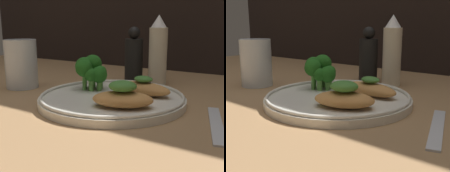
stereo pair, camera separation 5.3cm
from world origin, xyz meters
TOP-DOWN VIEW (x-y plane):
  - ground_plane at (0.00, 0.00)cm, footprint 180.00×180.00cm
  - plate at (0.00, 0.00)cm, footprint 27.98×27.98cm
  - grilled_meat_front at (5.34, -5.09)cm, footprint 11.64×9.13cm
  - grilled_meat_middle at (4.33, 4.62)cm, footprint 12.57×6.73cm
  - broccoli_bunch at (-7.07, 2.76)cm, footprint 7.37×6.85cm
  - sauce_bottle at (-0.38, 21.33)cm, footprint 4.53×4.53cm
  - pepper_grinder at (-6.81, 21.33)cm, footprint 4.78×4.78cm
  - drinking_glass at (-25.53, 0.25)cm, footprint 7.46×7.46cm
  - fork at (19.75, -1.48)cm, footprint 6.38×16.55cm

SIDE VIEW (x-z plane):
  - ground_plane at x=0.00cm, z-range -1.00..0.00cm
  - fork at x=19.75cm, z-range 0.00..0.60cm
  - plate at x=0.00cm, z-range -0.01..1.99cm
  - grilled_meat_middle at x=4.33cm, z-range 0.96..4.62cm
  - grilled_meat_front at x=5.34cm, z-range 0.86..5.39cm
  - broccoli_bunch at x=-7.07cm, z-range 2.03..9.18cm
  - drinking_glass at x=-25.53cm, z-range 0.00..11.42cm
  - pepper_grinder at x=-6.81cm, z-range -0.80..13.47cm
  - sauce_bottle at x=-0.38cm, z-range -0.37..16.81cm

